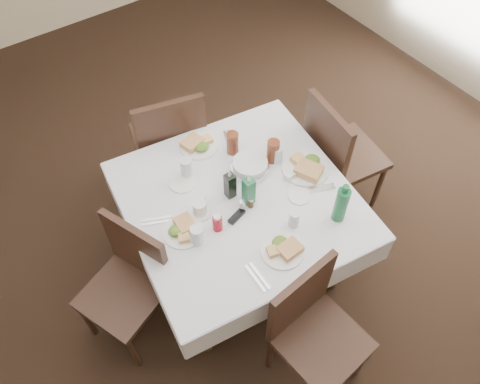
{
  "coord_description": "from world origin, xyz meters",
  "views": [
    {
      "loc": [
        -0.92,
        -1.52,
        3.07
      ],
      "look_at": [
        0.09,
        -0.1,
        0.8
      ],
      "focal_mm": 35.0,
      "sensor_mm": 36.0,
      "label": 1
    }
  ],
  "objects_px": {
    "oil_cruet_dark": "(230,185)",
    "oil_cruet_green": "(249,190)",
    "water_e": "(277,155)",
    "water_n": "(187,168)",
    "water_s": "(294,219)",
    "green_bottle": "(341,204)",
    "coffee_mug": "(200,208)",
    "chair_north": "(170,139)",
    "chair_south": "(312,324)",
    "chair_west": "(130,277)",
    "water_w": "(197,235)",
    "chair_east": "(336,152)",
    "dining_table": "(239,206)",
    "bread_basket": "(250,166)",
    "ketchup_bottle": "(217,223)"
  },
  "relations": [
    {
      "from": "water_e",
      "to": "green_bottle",
      "type": "distance_m",
      "value": 0.57
    },
    {
      "from": "chair_south",
      "to": "green_bottle",
      "type": "height_order",
      "value": "green_bottle"
    },
    {
      "from": "bread_basket",
      "to": "coffee_mug",
      "type": "xyz_separation_m",
      "value": [
        -0.44,
        -0.1,
        0.01
      ]
    },
    {
      "from": "chair_east",
      "to": "coffee_mug",
      "type": "distance_m",
      "value": 1.16
    },
    {
      "from": "dining_table",
      "to": "water_e",
      "type": "distance_m",
      "value": 0.42
    },
    {
      "from": "chair_east",
      "to": "oil_cruet_green",
      "type": "relative_size",
      "value": 4.06
    },
    {
      "from": "chair_east",
      "to": "chair_north",
      "type": "bearing_deg",
      "value": 138.54
    },
    {
      "from": "chair_south",
      "to": "chair_west",
      "type": "relative_size",
      "value": 1.02
    },
    {
      "from": "chair_west",
      "to": "water_s",
      "type": "bearing_deg",
      "value": -22.13
    },
    {
      "from": "oil_cruet_dark",
      "to": "green_bottle",
      "type": "height_order",
      "value": "green_bottle"
    },
    {
      "from": "oil_cruet_dark",
      "to": "oil_cruet_green",
      "type": "xyz_separation_m",
      "value": [
        0.06,
        -0.1,
        0.01
      ]
    },
    {
      "from": "oil_cruet_green",
      "to": "chair_north",
      "type": "bearing_deg",
      "value": 93.71
    },
    {
      "from": "water_e",
      "to": "water_w",
      "type": "bearing_deg",
      "value": -163.63
    },
    {
      "from": "chair_north",
      "to": "chair_south",
      "type": "xyz_separation_m",
      "value": [
        -0.06,
        -1.66,
        -0.05
      ]
    },
    {
      "from": "water_w",
      "to": "chair_east",
      "type": "bearing_deg",
      "value": 7.02
    },
    {
      "from": "coffee_mug",
      "to": "water_s",
      "type": "bearing_deg",
      "value": -44.21
    },
    {
      "from": "water_n",
      "to": "green_bottle",
      "type": "height_order",
      "value": "green_bottle"
    },
    {
      "from": "water_n",
      "to": "water_s",
      "type": "relative_size",
      "value": 1.19
    },
    {
      "from": "chair_east",
      "to": "water_s",
      "type": "relative_size",
      "value": 8.94
    },
    {
      "from": "dining_table",
      "to": "water_e",
      "type": "bearing_deg",
      "value": 15.59
    },
    {
      "from": "water_s",
      "to": "water_n",
      "type": "bearing_deg",
      "value": 114.2
    },
    {
      "from": "water_w",
      "to": "ketchup_bottle",
      "type": "bearing_deg",
      "value": 3.54
    },
    {
      "from": "chair_west",
      "to": "green_bottle",
      "type": "height_order",
      "value": "green_bottle"
    },
    {
      "from": "water_n",
      "to": "chair_south",
      "type": "bearing_deg",
      "value": -86.38
    },
    {
      "from": "water_n",
      "to": "water_e",
      "type": "bearing_deg",
      "value": -24.15
    },
    {
      "from": "dining_table",
      "to": "bread_basket",
      "type": "bearing_deg",
      "value": 37.58
    },
    {
      "from": "dining_table",
      "to": "oil_cruet_green",
      "type": "height_order",
      "value": "oil_cruet_green"
    },
    {
      "from": "dining_table",
      "to": "water_s",
      "type": "xyz_separation_m",
      "value": [
        0.15,
        -0.34,
        0.14
      ]
    },
    {
      "from": "chair_west",
      "to": "ketchup_bottle",
      "type": "xyz_separation_m",
      "value": [
        0.55,
        -0.14,
        0.29
      ]
    },
    {
      "from": "coffee_mug",
      "to": "chair_south",
      "type": "bearing_deg",
      "value": -79.22
    },
    {
      "from": "chair_north",
      "to": "oil_cruet_dark",
      "type": "bearing_deg",
      "value": -90.43
    },
    {
      "from": "chair_west",
      "to": "water_s",
      "type": "relative_size",
      "value": 8.11
    },
    {
      "from": "water_w",
      "to": "oil_cruet_dark",
      "type": "relative_size",
      "value": 0.56
    },
    {
      "from": "dining_table",
      "to": "water_e",
      "type": "xyz_separation_m",
      "value": [
        0.38,
        0.11,
        0.14
      ]
    },
    {
      "from": "dining_table",
      "to": "coffee_mug",
      "type": "relative_size",
      "value": 10.67
    },
    {
      "from": "chair_south",
      "to": "green_bottle",
      "type": "bearing_deg",
      "value": 37.09
    },
    {
      "from": "water_e",
      "to": "water_n",
      "type": "bearing_deg",
      "value": 155.85
    },
    {
      "from": "dining_table",
      "to": "ketchup_bottle",
      "type": "height_order",
      "value": "ketchup_bottle"
    },
    {
      "from": "oil_cruet_dark",
      "to": "oil_cruet_green",
      "type": "bearing_deg",
      "value": -58.29
    },
    {
      "from": "water_w",
      "to": "oil_cruet_dark",
      "type": "xyz_separation_m",
      "value": [
        0.35,
        0.17,
        0.04
      ]
    },
    {
      "from": "water_w",
      "to": "coffee_mug",
      "type": "relative_size",
      "value": 0.93
    },
    {
      "from": "chair_south",
      "to": "oil_cruet_green",
      "type": "relative_size",
      "value": 3.76
    },
    {
      "from": "bread_basket",
      "to": "ketchup_bottle",
      "type": "bearing_deg",
      "value": -149.0
    },
    {
      "from": "chair_north",
      "to": "water_e",
      "type": "height_order",
      "value": "chair_north"
    },
    {
      "from": "green_bottle",
      "to": "coffee_mug",
      "type": "bearing_deg",
      "value": 142.2
    },
    {
      "from": "chair_south",
      "to": "chair_east",
      "type": "bearing_deg",
      "value": 41.57
    },
    {
      "from": "chair_south",
      "to": "water_n",
      "type": "xyz_separation_m",
      "value": [
        -0.07,
        1.17,
        0.28
      ]
    },
    {
      "from": "ketchup_bottle",
      "to": "water_e",
      "type": "bearing_deg",
      "value": 19.24
    },
    {
      "from": "chair_south",
      "to": "water_e",
      "type": "distance_m",
      "value": 1.07
    },
    {
      "from": "chair_east",
      "to": "oil_cruet_dark",
      "type": "distance_m",
      "value": 0.95
    }
  ]
}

